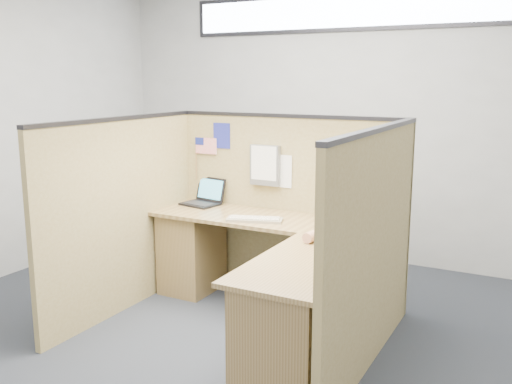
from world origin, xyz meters
The scene contains 14 objects.
floor centered at (0.00, 0.00, 0.00)m, with size 5.00×5.00×0.00m, color black.
wall_back centered at (0.00, 2.25, 1.40)m, with size 5.00×5.00×0.00m, color #A6A8AB.
clerestory_window centered at (0.00, 2.23, 2.45)m, with size 3.30×0.04×0.38m.
cubicle_partitions centered at (0.00, 0.43, 0.77)m, with size 2.06×1.83×1.53m.
l_desk centered at (0.18, 0.29, 0.39)m, with size 1.95×1.75×0.73m.
laptop centered at (-0.74, 0.86, 0.78)m, with size 0.34×0.34×0.22m.
keyboard centered at (-0.06, 0.53, 0.74)m, with size 0.45×0.28×0.03m.
mouse centered at (0.54, 0.48, 0.75)m, with size 0.11×0.07×0.05m, color #B7B7BC.
hand_forearm centered at (0.55, 0.34, 0.77)m, with size 0.11×0.39×0.08m.
blue_poster centered at (-0.62, 0.97, 1.33)m, with size 0.16×0.00×0.22m, color navy.
american_flag centered at (-0.80, 0.96, 1.22)m, with size 0.22×0.01×0.38m.
file_holder centered at (-0.18, 0.94, 1.10)m, with size 0.26×0.05×0.34m.
paper_left centered at (-0.05, 0.97, 1.06)m, with size 0.21×0.00×0.27m, color white.
paper_right centered at (0.66, 0.97, 1.04)m, with size 0.22×0.00×0.29m, color white.
Camera 1 is at (1.96, -3.24, 1.82)m, focal length 40.00 mm.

